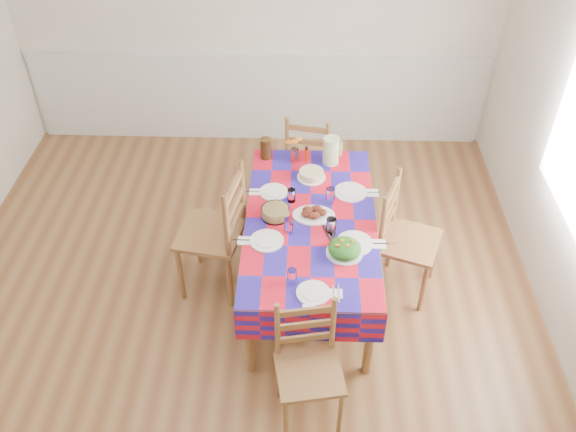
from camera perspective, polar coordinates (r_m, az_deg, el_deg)
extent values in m
cube|color=brown|center=(4.53, -4.85, -10.17)|extent=(4.50, 5.00, 0.04)
cube|color=beige|center=(5.80, -3.12, 18.83)|extent=(4.50, 0.04, 2.70)
cube|color=silver|center=(5.93, -3.00, 14.60)|extent=(4.41, 0.06, 0.04)
cube|color=silver|center=(6.15, -2.85, 10.88)|extent=(4.41, 0.03, 0.90)
cylinder|color=brown|center=(4.02, -3.67, -11.38)|extent=(0.06, 0.06, 0.62)
cylinder|color=brown|center=(4.03, 7.64, -11.57)|extent=(0.06, 0.06, 0.62)
cylinder|color=brown|center=(5.15, -2.27, 2.47)|extent=(0.06, 0.06, 0.62)
cylinder|color=brown|center=(5.16, 6.40, 2.30)|extent=(0.06, 0.06, 0.62)
cube|color=brown|center=(4.32, 2.13, -0.53)|extent=(0.88, 1.68, 0.04)
cube|color=red|center=(4.30, 2.14, -0.29)|extent=(0.92, 1.72, 0.01)
cube|color=red|center=(4.41, -3.89, -1.52)|extent=(0.01, 1.72, 0.27)
cube|color=red|center=(4.42, 8.07, -1.75)|extent=(0.01, 1.72, 0.27)
cube|color=red|center=(3.79, 2.06, -10.31)|extent=(0.92, 0.01, 0.27)
cube|color=red|center=(5.06, 2.13, 4.84)|extent=(0.92, 0.01, 0.27)
cylinder|color=white|center=(3.78, 2.38, -7.19)|extent=(0.21, 0.21, 0.01)
cylinder|color=white|center=(3.78, 2.38, -7.11)|extent=(0.15, 0.15, 0.00)
cylinder|color=white|center=(3.81, 0.38, -5.64)|extent=(0.06, 0.06, 0.10)
cube|color=white|center=(3.79, 4.54, -7.26)|extent=(0.08, 0.08, 0.00)
cube|color=silver|center=(3.78, 4.30, -7.21)|extent=(0.01, 0.13, 0.00)
cube|color=silver|center=(3.79, 4.78, -7.22)|extent=(0.01, 0.16, 0.00)
cylinder|color=white|center=(4.12, -2.01, -2.33)|extent=(0.23, 0.23, 0.01)
cylinder|color=white|center=(4.11, -2.01, -2.24)|extent=(0.16, 0.16, 0.01)
cylinder|color=white|center=(4.15, 0.06, -0.91)|extent=(0.07, 0.07, 0.11)
cube|color=white|center=(4.13, -4.14, -2.31)|extent=(0.09, 0.09, 0.01)
cube|color=silver|center=(4.13, -4.38, -2.26)|extent=(0.15, 0.01, 0.00)
cube|color=silver|center=(4.13, -3.91, -2.28)|extent=(0.17, 0.01, 0.00)
cylinder|color=white|center=(4.53, -1.35, 2.26)|extent=(0.21, 0.21, 0.01)
cylinder|color=white|center=(4.52, -1.36, 2.34)|extent=(0.15, 0.15, 0.00)
cylinder|color=white|center=(4.42, 0.32, 1.94)|extent=(0.06, 0.06, 0.10)
cube|color=white|center=(4.54, -3.15, 2.26)|extent=(0.08, 0.08, 0.00)
cube|color=silver|center=(4.53, -3.35, 2.31)|extent=(0.13, 0.01, 0.00)
cube|color=silver|center=(4.53, -2.95, 2.30)|extent=(0.16, 0.01, 0.00)
cylinder|color=white|center=(4.12, 6.23, -2.54)|extent=(0.25, 0.25, 0.01)
cylinder|color=white|center=(4.11, 6.24, -2.45)|extent=(0.18, 0.18, 0.01)
cylinder|color=white|center=(4.16, 4.05, -0.93)|extent=(0.07, 0.07, 0.12)
cube|color=white|center=(4.14, 8.52, -2.61)|extent=(0.09, 0.09, 0.01)
cube|color=silver|center=(4.13, 8.27, -2.56)|extent=(0.16, 0.01, 0.00)
cube|color=silver|center=(4.14, 8.78, -2.57)|extent=(0.18, 0.01, 0.00)
cylinder|color=white|center=(4.54, 5.85, 2.24)|extent=(0.24, 0.24, 0.01)
cylinder|color=white|center=(4.54, 5.86, 2.33)|extent=(0.17, 0.17, 0.01)
cylinder|color=white|center=(4.42, 3.97, 1.95)|extent=(0.07, 0.07, 0.12)
cube|color=white|center=(4.56, 7.89, 2.15)|extent=(0.09, 0.09, 0.01)
cube|color=silver|center=(4.56, 7.67, 2.20)|extent=(0.15, 0.01, 0.00)
cube|color=silver|center=(4.56, 8.12, 2.19)|extent=(0.18, 0.01, 0.00)
ellipsoid|color=white|center=(4.32, 2.41, 0.06)|extent=(0.30, 0.22, 0.01)
ellipsoid|color=black|center=(4.30, 3.14, 0.35)|extent=(0.08, 0.07, 0.04)
ellipsoid|color=black|center=(4.33, 2.68, 0.68)|extent=(0.08, 0.07, 0.04)
ellipsoid|color=black|center=(4.32, 1.90, 0.60)|extent=(0.08, 0.07, 0.04)
ellipsoid|color=black|center=(4.28, 1.78, 0.22)|extent=(0.08, 0.07, 0.04)
ellipsoid|color=black|center=(4.27, 2.49, 0.02)|extent=(0.08, 0.07, 0.04)
cylinder|color=white|center=(4.05, 5.29, -3.43)|extent=(0.24, 0.24, 0.01)
ellipsoid|color=#154912|center=(4.02, 5.33, -3.03)|extent=(0.22, 0.22, 0.10)
cube|color=orange|center=(3.97, 4.68, -2.75)|extent=(0.03, 0.02, 0.01)
cube|color=orange|center=(4.00, 5.12, -2.28)|extent=(0.03, 0.03, 0.01)
cube|color=orange|center=(3.97, 5.62, -2.77)|extent=(0.02, 0.03, 0.01)
cube|color=orange|center=(4.01, 6.05, -2.30)|extent=(0.03, 0.03, 0.01)
cylinder|color=white|center=(4.29, -1.19, 0.34)|extent=(0.20, 0.20, 0.07)
cylinder|color=tan|center=(4.29, -1.19, 0.36)|extent=(0.19, 0.19, 0.06)
cylinder|color=white|center=(4.68, 2.20, 3.67)|extent=(0.22, 0.22, 0.01)
cylinder|color=tan|center=(4.66, 2.21, 3.97)|extent=(0.19, 0.19, 0.05)
cube|color=black|center=(4.21, 3.50, -1.23)|extent=(0.11, 0.25, 0.01)
cube|color=black|center=(4.23, 4.09, -1.08)|extent=(0.05, 0.26, 0.01)
cylinder|color=white|center=(4.82, 0.61, 5.71)|extent=(0.07, 0.07, 0.11)
cylinder|color=#367828|center=(4.80, 0.38, 6.14)|extent=(0.01, 0.01, 0.16)
ellipsoid|color=orange|center=(4.75, 0.05, 6.94)|extent=(0.05, 0.05, 0.02)
cylinder|color=#367828|center=(4.80, 0.78, 6.20)|extent=(0.01, 0.01, 0.16)
ellipsoid|color=orange|center=(4.76, 1.05, 7.21)|extent=(0.05, 0.05, 0.02)
cylinder|color=#367828|center=(4.79, 0.61, 6.04)|extent=(0.01, 0.01, 0.16)
ellipsoid|color=orange|center=(4.71, 0.61, 6.98)|extent=(0.05, 0.05, 0.02)
cylinder|color=red|center=(4.82, 1.73, 5.84)|extent=(0.03, 0.03, 0.13)
cylinder|color=#BEDE9C|center=(4.79, 4.05, 6.12)|extent=(0.13, 0.13, 0.22)
cylinder|color=#311E0B|center=(4.85, -2.08, 6.35)|extent=(0.09, 0.09, 0.17)
cube|color=white|center=(3.70, 1.94, -8.46)|extent=(0.08, 0.02, 0.02)
cylinder|color=brown|center=(3.80, -0.24, -18.62)|extent=(0.03, 0.03, 0.41)
cylinder|color=brown|center=(3.84, 4.91, -17.94)|extent=(0.03, 0.03, 0.41)
cylinder|color=brown|center=(3.97, -0.90, -14.80)|extent=(0.03, 0.03, 0.41)
cylinder|color=brown|center=(4.00, 3.95, -14.21)|extent=(0.03, 0.03, 0.41)
cube|color=brown|center=(3.72, 2.01, -14.49)|extent=(0.44, 0.43, 0.03)
cylinder|color=brown|center=(3.63, -0.99, -10.72)|extent=(0.03, 0.03, 0.46)
cylinder|color=brown|center=(3.67, 4.22, -10.11)|extent=(0.03, 0.03, 0.46)
cube|color=brown|center=(3.71, 1.61, -11.33)|extent=(0.33, 0.08, 0.05)
cube|color=brown|center=(3.62, 1.64, -10.15)|extent=(0.33, 0.08, 0.05)
cube|color=brown|center=(3.53, 1.68, -8.91)|extent=(0.33, 0.08, 0.05)
cylinder|color=brown|center=(5.57, 4.10, 4.44)|extent=(0.03, 0.03, 0.42)
cylinder|color=brown|center=(5.62, 0.68, 4.90)|extent=(0.03, 0.03, 0.42)
cylinder|color=brown|center=(5.32, 3.51, 2.47)|extent=(0.03, 0.03, 0.42)
cylinder|color=brown|center=(5.37, -0.07, 2.98)|extent=(0.03, 0.03, 0.42)
cube|color=brown|center=(5.33, 2.11, 5.68)|extent=(0.46, 0.45, 0.03)
cylinder|color=brown|center=(5.05, 3.69, 6.44)|extent=(0.03, 0.03, 0.47)
cylinder|color=brown|center=(5.10, -0.09, 6.93)|extent=(0.03, 0.03, 0.47)
cube|color=brown|center=(5.12, 1.77, 5.81)|extent=(0.34, 0.08, 0.05)
cube|color=brown|center=(5.06, 1.79, 6.96)|extent=(0.34, 0.08, 0.05)
cube|color=brown|center=(4.99, 1.82, 8.13)|extent=(0.34, 0.08, 0.05)
cylinder|color=brown|center=(4.82, -8.44, -2.10)|extent=(0.04, 0.04, 0.50)
cylinder|color=brown|center=(4.56, -10.02, -5.38)|extent=(0.04, 0.04, 0.50)
cylinder|color=brown|center=(4.72, -4.12, -2.75)|extent=(0.04, 0.04, 0.50)
cylinder|color=brown|center=(4.45, -5.47, -6.16)|extent=(0.04, 0.04, 0.50)
cube|color=brown|center=(4.45, -7.28, -1.60)|extent=(0.52, 0.54, 0.03)
cylinder|color=brown|center=(4.38, -4.30, 2.26)|extent=(0.04, 0.04, 0.55)
cylinder|color=brown|center=(4.09, -5.77, -1.10)|extent=(0.04, 0.04, 0.55)
cube|color=brown|center=(4.30, -4.93, -0.50)|extent=(0.09, 0.40, 0.06)
cube|color=brown|center=(4.21, -5.04, 0.99)|extent=(0.09, 0.40, 0.06)
cube|color=brown|center=(4.12, -5.15, 2.53)|extent=(0.09, 0.40, 0.06)
cylinder|color=brown|center=(4.52, 12.54, -6.64)|extent=(0.04, 0.04, 0.45)
cylinder|color=brown|center=(4.78, 13.48, -3.67)|extent=(0.04, 0.04, 0.45)
cylinder|color=brown|center=(4.56, 8.35, -5.53)|extent=(0.04, 0.04, 0.45)
cylinder|color=brown|center=(4.81, 9.53, -2.65)|extent=(0.04, 0.04, 0.45)
cube|color=brown|center=(4.50, 11.36, -2.39)|extent=(0.53, 0.54, 0.03)
cylinder|color=brown|center=(4.23, 8.82, -0.95)|extent=(0.04, 0.04, 0.50)
cylinder|color=brown|center=(4.51, 10.06, 1.86)|extent=(0.04, 0.04, 0.50)
cube|color=brown|center=(4.43, 9.32, -0.51)|extent=(0.15, 0.35, 0.05)
cube|color=brown|center=(4.35, 9.50, 0.81)|extent=(0.15, 0.35, 0.05)
cube|color=brown|center=(4.27, 9.69, 2.17)|extent=(0.15, 0.35, 0.05)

